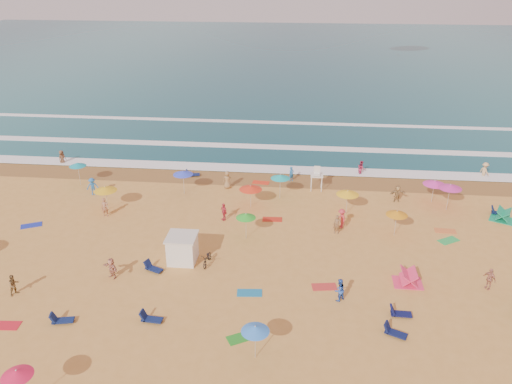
{
  "coord_description": "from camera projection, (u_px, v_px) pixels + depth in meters",
  "views": [
    {
      "loc": [
        4.39,
        -34.61,
        20.5
      ],
      "look_at": [
        0.4,
        6.0,
        1.5
      ],
      "focal_mm": 35.0,
      "sensor_mm": 36.0,
      "label": 1
    }
  ],
  "objects": [
    {
      "name": "popup_tents",
      "position": [
        461.0,
        241.0,
        38.86
      ],
      "size": [
        12.11,
        12.35,
        1.2
      ],
      "color": "#F43667",
      "rests_on": "ground"
    },
    {
      "name": "surf_foam",
      "position": [
        265.0,
        149.0,
        59.45
      ],
      "size": [
        200.0,
        18.7,
        0.05
      ],
      "color": "white",
      "rests_on": "ground"
    },
    {
      "name": "lifeguard_stand",
      "position": [
        317.0,
        180.0,
        48.62
      ],
      "size": [
        1.2,
        1.2,
        2.1
      ],
      "primitive_type": null,
      "color": "white",
      "rests_on": "ground"
    },
    {
      "name": "beach_umbrellas",
      "position": [
        272.0,
        210.0,
        40.36
      ],
      "size": [
        52.34,
        28.33,
        0.74
      ],
      "color": "#347DEB",
      "rests_on": "ground"
    },
    {
      "name": "bicycle",
      "position": [
        207.0,
        258.0,
        36.84
      ],
      "size": [
        0.8,
        1.9,
        0.98
      ],
      "primitive_type": "imported",
      "rotation": [
        0.0,
        0.0,
        -0.09
      ],
      "color": "black",
      "rests_on": "ground"
    },
    {
      "name": "wet_sand",
      "position": [
        258.0,
        179.0,
        51.54
      ],
      "size": [
        220.0,
        220.0,
        0.0
      ],
      "primitive_type": "plane",
      "color": "olive",
      "rests_on": "ground"
    },
    {
      "name": "ground",
      "position": [
        244.0,
        240.0,
        40.26
      ],
      "size": [
        220.0,
        220.0,
        0.0
      ],
      "primitive_type": "plane",
      "color": "gold",
      "rests_on": "ground"
    },
    {
      "name": "beachgoers",
      "position": [
        254.0,
        206.0,
        44.07
      ],
      "size": [
        46.36,
        25.09,
        2.09
      ],
      "color": "#A7814D",
      "rests_on": "ground"
    },
    {
      "name": "ocean",
      "position": [
        287.0,
        57.0,
        116.05
      ],
      "size": [
        220.0,
        140.0,
        0.18
      ],
      "primitive_type": "cube",
      "color": "#0C4756",
      "rests_on": "ground"
    },
    {
      "name": "cabana_roof",
      "position": [
        182.0,
        237.0,
        36.61
      ],
      "size": [
        2.2,
        2.2,
        0.12
      ],
      "primitive_type": "cube",
      "color": "silver",
      "rests_on": "cabana"
    },
    {
      "name": "towels",
      "position": [
        284.0,
        256.0,
        38.01
      ],
      "size": [
        41.41,
        24.32,
        0.03
      ],
      "color": "red",
      "rests_on": "ground"
    },
    {
      "name": "loungers",
      "position": [
        313.0,
        271.0,
        35.94
      ],
      "size": [
        39.07,
        24.52,
        0.34
      ],
      "color": "#101E51",
      "rests_on": "ground"
    },
    {
      "name": "cabana",
      "position": [
        182.0,
        249.0,
        37.06
      ],
      "size": [
        2.0,
        2.0,
        2.0
      ],
      "primitive_type": "cube",
      "color": "white",
      "rests_on": "ground"
    }
  ]
}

